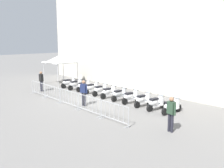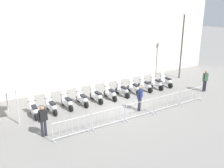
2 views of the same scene
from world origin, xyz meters
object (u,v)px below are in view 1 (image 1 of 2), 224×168
motorcycle_3 (92,88)px  barrier_segment_2 (69,98)px  motorcycle_2 (84,86)px  barrier_segment_1 (52,93)px  motorcycle_1 (75,85)px  motorcycle_6 (119,94)px  motorcycle_5 (109,92)px  barrier_segment_3 (89,105)px  canopy_tent (60,59)px  officer_near_row_end (41,80)px  motorcycle_4 (100,90)px  motorcycle_8 (143,100)px  barrier_segment_0 (38,89)px  officer_by_barriers (171,112)px  barrier_segment_4 (114,113)px  officer_mid_plaza (84,91)px  motorcycle_0 (69,83)px  motorcycle_10 (171,106)px  motorcycle_9 (156,103)px  motorcycle_7 (131,97)px

motorcycle_3 → barrier_segment_2: (1.88, -3.82, 0.07)m
motorcycle_2 → barrier_segment_1: size_ratio=0.80×
motorcycle_1 → motorcycle_6: 5.60m
motorcycle_5 → barrier_segment_1: bearing=-128.0°
barrier_segment_2 → barrier_segment_3: (2.25, -0.22, 0.00)m
motorcycle_5 → canopy_tent: size_ratio=0.59×
barrier_segment_1 → canopy_tent: (-5.23, 4.57, 1.99)m
motorcycle_5 → officer_near_row_end: bearing=-160.8°
motorcycle_1 → officer_near_row_end: (-1.54, -2.47, 0.53)m
motorcycle_4 → motorcycle_8: size_ratio=1.00×
motorcycle_8 → barrier_segment_2: motorcycle_8 is taller
motorcycle_8 → barrier_segment_1: bearing=-152.7°
barrier_segment_0 → motorcycle_1: bearing=83.6°
motorcycle_4 → officer_by_barriers: (8.18, -3.30, 0.53)m
motorcycle_3 → motorcycle_6: 3.36m
officer_near_row_end → motorcycle_3: bearing=32.2°
motorcycle_5 → canopy_tent: 8.19m
barrier_segment_1 → barrier_segment_4: 6.79m
motorcycle_5 → officer_mid_plaza: size_ratio=1.00×
motorcycle_0 → motorcycle_2: (2.25, -0.10, 0.00)m
motorcycle_3 → motorcycle_8: (5.57, -0.53, 0.00)m
motorcycle_4 → motorcycle_10: size_ratio=1.00×
officer_mid_plaza → barrier_segment_3: bearing=-31.7°
barrier_segment_4 → canopy_tent: size_ratio=0.75×
officer_by_barriers → motorcycle_10: bearing=119.3°
motorcycle_4 → motorcycle_6: bearing=-6.0°
motorcycle_9 → motorcycle_2: bearing=174.2°
officer_by_barriers → canopy_tent: (-14.90, 4.37, 1.54)m
barrier_segment_4 → officer_by_barriers: (2.91, 0.85, 0.45)m
motorcycle_10 → officer_mid_plaza: 5.77m
motorcycle_6 → officer_by_barriers: bearing=-27.3°
motorcycle_8 → barrier_segment_0: size_ratio=0.80×
motorcycle_0 → motorcycle_10: same height
officer_by_barriers → motorcycle_3: bearing=159.9°
motorcycle_6 → barrier_segment_1: motorcycle_6 is taller
motorcycle_5 → motorcycle_4: bearing=170.3°
motorcycle_2 → motorcycle_6: same height
motorcycle_6 → barrier_segment_2: bearing=-112.8°
barrier_segment_0 → barrier_segment_3: same height
motorcycle_1 → motorcycle_8: 7.83m
motorcycle_7 → barrier_segment_2: (-2.57, -3.40, 0.07)m
motorcycle_9 → barrier_segment_0: (-9.30, -2.71, 0.07)m
motorcycle_1 → barrier_segment_3: size_ratio=0.80×
motorcycle_6 → barrier_segment_2: 3.78m
motorcycle_1 → motorcycle_6: size_ratio=1.00×
motorcycle_0 → motorcycle_7: same height
motorcycle_8 → canopy_tent: bearing=172.4°
motorcycle_2 → motorcycle_4: bearing=-5.4°
barrier_segment_1 → officer_by_barriers: officer_by_barriers is taller
motorcycle_2 → officer_by_barriers: bearing=-18.7°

